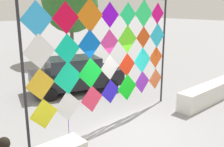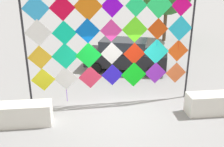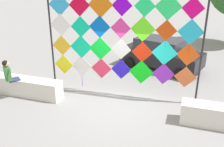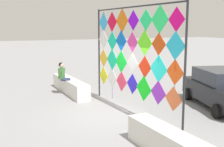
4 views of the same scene
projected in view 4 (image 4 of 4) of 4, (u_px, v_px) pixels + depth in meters
The scene contains 5 objects.
ground at pixel (113, 115), 10.75m from camera, with size 120.00×120.00×0.00m, color gray.
plaza_ledge_left at pixel (70, 86), 14.29m from camera, with size 3.95×0.61×0.71m, color silver.
kite_display_rack at pixel (132, 50), 10.93m from camera, with size 5.80×0.33×4.01m.
seated_vendor at pixel (64, 76), 13.92m from camera, with size 0.71×0.74×1.55m.
parked_car at pixel (221, 88), 11.73m from camera, with size 4.29×2.84×1.54m.
Camera 4 is at (9.29, -4.57, 3.25)m, focal length 46.51 mm.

